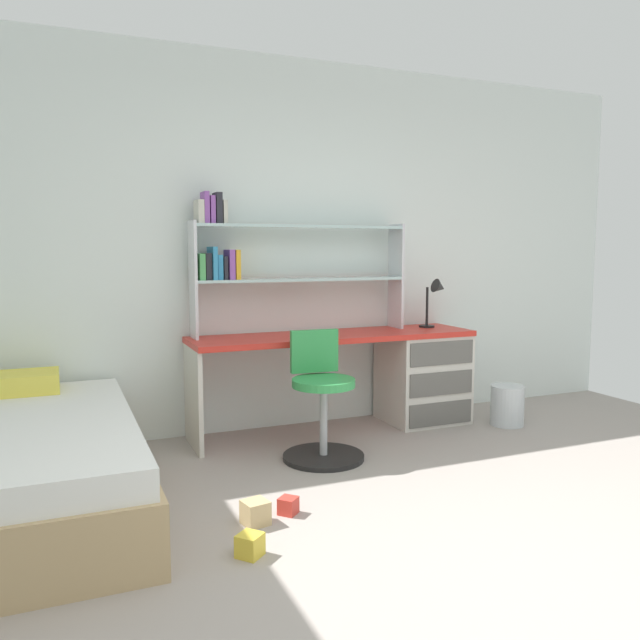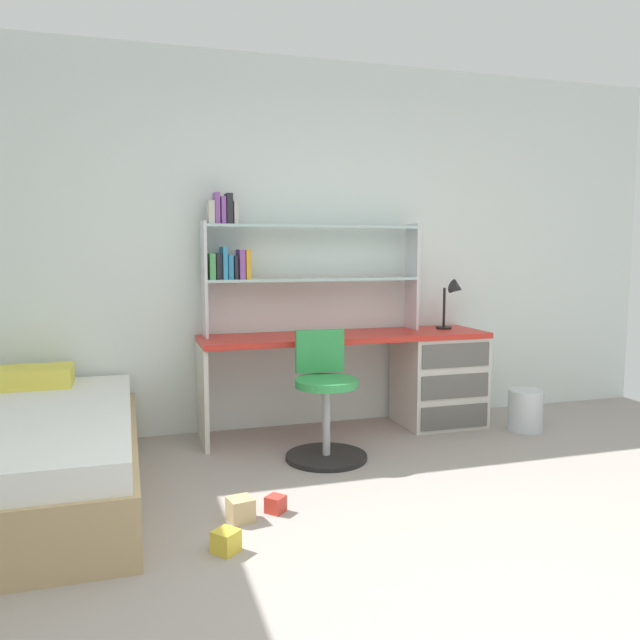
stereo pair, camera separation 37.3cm
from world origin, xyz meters
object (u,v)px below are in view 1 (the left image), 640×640
(desk, at_px, (401,371))
(bookshelf_hutch, at_px, (270,256))
(toy_block_yellow_0, at_px, (250,545))
(desk_lamp, at_px, (437,295))
(swivel_chair, at_px, (322,408))
(toy_block_red_1, at_px, (288,506))
(bed_platform, at_px, (10,468))
(waste_bin, at_px, (507,405))
(toy_block_natural_2, at_px, (255,513))

(desk, xyz_separation_m, bookshelf_hutch, (-1.00, 0.15, 0.89))
(toy_block_yellow_0, bearing_deg, desk_lamp, 39.21)
(swivel_chair, distance_m, toy_block_red_1, 0.93)
(bed_platform, height_order, toy_block_yellow_0, bed_platform)
(desk_lamp, relative_size, swivel_chair, 0.47)
(toy_block_red_1, bearing_deg, desk, 42.32)
(bed_platform, xyz_separation_m, toy_block_red_1, (1.29, -0.55, -0.19))
(waste_bin, xyz_separation_m, toy_block_red_1, (-2.10, -0.89, -0.11))
(bookshelf_hutch, distance_m, swivel_chair, 1.18)
(desk, bearing_deg, bookshelf_hutch, 171.44)
(toy_block_yellow_0, bearing_deg, waste_bin, 27.38)
(desk, xyz_separation_m, toy_block_natural_2, (-1.57, -1.31, -0.34))
(bed_platform, bearing_deg, toy_block_yellow_0, -42.65)
(desk_lamp, distance_m, waste_bin, 1.00)
(desk, height_order, toy_block_yellow_0, desk)
(bed_platform, bearing_deg, desk_lamp, 13.77)
(desk, relative_size, toy_block_yellow_0, 21.08)
(desk, relative_size, bookshelf_hutch, 1.32)
(desk_lamp, bearing_deg, swivel_chair, -155.48)
(desk, bearing_deg, desk_lamp, 5.30)
(toy_block_natural_2, bearing_deg, bookshelf_hutch, 68.63)
(desk_lamp, xyz_separation_m, bed_platform, (-2.99, -0.73, -0.74))
(bookshelf_hutch, xyz_separation_m, waste_bin, (1.72, -0.51, -1.14))
(bookshelf_hutch, relative_size, desk_lamp, 4.17)
(swivel_chair, bearing_deg, toy_block_red_1, -124.07)
(toy_block_yellow_0, bearing_deg, bed_platform, 137.35)
(waste_bin, distance_m, toy_block_natural_2, 2.47)
(bed_platform, bearing_deg, waste_bin, 5.73)
(waste_bin, height_order, toy_block_yellow_0, waste_bin)
(desk_lamp, bearing_deg, desk, -174.70)
(toy_block_red_1, relative_size, toy_block_natural_2, 0.73)
(toy_block_natural_2, bearing_deg, desk, 39.82)
(swivel_chair, relative_size, toy_block_yellow_0, 8.12)
(toy_block_yellow_0, relative_size, toy_block_red_1, 1.17)
(bookshelf_hutch, height_order, desk_lamp, bookshelf_hutch)
(waste_bin, bearing_deg, bookshelf_hutch, 163.34)
(desk, bearing_deg, bed_platform, -165.23)
(swivel_chair, distance_m, bed_platform, 1.80)
(bed_platform, relative_size, toy_block_red_1, 23.17)
(bookshelf_hutch, distance_m, bed_platform, 2.15)
(desk_lamp, relative_size, toy_block_red_1, 4.50)
(toy_block_yellow_0, bearing_deg, swivel_chair, 53.58)
(bookshelf_hutch, distance_m, waste_bin, 2.12)
(bookshelf_hutch, height_order, bed_platform, bookshelf_hutch)
(swivel_chair, distance_m, waste_bin, 1.62)
(bookshelf_hutch, relative_size, toy_block_natural_2, 13.70)
(desk, bearing_deg, waste_bin, -26.82)
(toy_block_natural_2, bearing_deg, toy_block_yellow_0, -111.26)
(swivel_chair, distance_m, toy_block_yellow_0, 1.38)
(waste_bin, bearing_deg, swivel_chair, -174.42)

